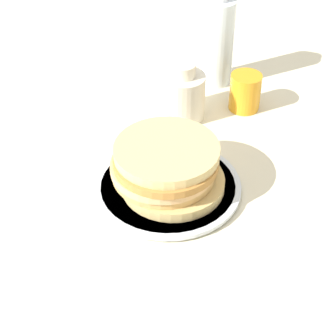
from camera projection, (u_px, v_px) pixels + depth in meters
ground_plane at (178, 187)px, 0.94m from camera, size 4.00×4.00×0.00m
plate at (168, 187)px, 0.93m from camera, size 0.24×0.24×0.01m
pancake_stack at (166, 167)px, 0.90m from camera, size 0.18×0.18×0.08m
juice_glass at (245, 92)px, 1.10m from camera, size 0.06×0.06×0.07m
cream_jug at (183, 94)px, 1.07m from camera, size 0.09×0.09×0.11m
water_bottle_near at (217, 42)px, 1.14m from camera, size 0.07×0.07×0.20m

